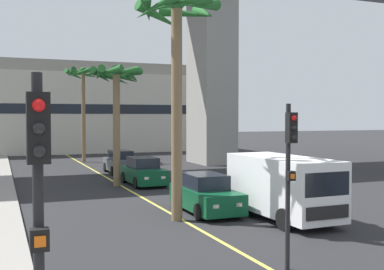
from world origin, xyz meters
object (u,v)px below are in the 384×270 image
(traffic_light_left_sidewalk_corner, at_px, (39,210))
(car_queue_front, at_px, (205,195))
(delivery_van, at_px, (283,185))
(palm_tree_far_median, at_px, (177,41))
(car_queue_third, at_px, (121,163))
(traffic_light_median_near, at_px, (290,163))
(car_queue_second, at_px, (143,172))
(palm_tree_near_median, at_px, (116,88))
(palm_tree_mid_median, at_px, (83,84))

(traffic_light_left_sidewalk_corner, bearing_deg, car_queue_front, 59.35)
(delivery_van, bearing_deg, palm_tree_far_median, 161.36)
(car_queue_third, relative_size, delivery_van, 0.78)
(delivery_van, xyz_separation_m, traffic_light_median_near, (-3.18, -5.28, 1.43))
(car_queue_second, height_order, car_queue_third, same)
(car_queue_front, relative_size, traffic_light_median_near, 0.98)
(traffic_light_left_sidewalk_corner, bearing_deg, delivery_van, 46.68)
(car_queue_third, bearing_deg, palm_tree_far_median, -95.89)
(car_queue_third, distance_m, traffic_light_left_sidewalk_corner, 28.19)
(traffic_light_left_sidewalk_corner, relative_size, traffic_light_median_near, 1.00)
(car_queue_front, bearing_deg, traffic_light_left_sidewalk_corner, -120.65)
(delivery_van, relative_size, traffic_light_left_sidewalk_corner, 1.26)
(delivery_van, height_order, traffic_light_left_sidewalk_corner, traffic_light_left_sidewalk_corner)
(car_queue_second, distance_m, traffic_light_median_near, 16.39)
(palm_tree_near_median, height_order, palm_tree_mid_median, palm_tree_mid_median)
(palm_tree_far_median, bearing_deg, delivery_van, -18.64)
(traffic_light_left_sidewalk_corner, bearing_deg, car_queue_second, 71.02)
(traffic_light_median_near, height_order, palm_tree_near_median, palm_tree_near_median)
(car_queue_front, height_order, car_queue_second, same)
(traffic_light_median_near, bearing_deg, palm_tree_mid_median, 89.96)
(car_queue_third, distance_m, palm_tree_near_median, 7.88)
(palm_tree_mid_median, bearing_deg, delivery_van, -83.14)
(car_queue_second, height_order, palm_tree_far_median, palm_tree_far_median)
(car_queue_second, xyz_separation_m, palm_tree_far_median, (-1.50, -9.69, 5.95))
(car_queue_third, height_order, traffic_light_median_near, traffic_light_median_near)
(palm_tree_far_median, bearing_deg, traffic_light_left_sidewalk_corner, -116.82)
(traffic_light_median_near, bearing_deg, delivery_van, 58.99)
(car_queue_second, bearing_deg, delivery_van, -78.28)
(palm_tree_near_median, bearing_deg, car_queue_second, -0.46)
(traffic_light_median_near, bearing_deg, car_queue_third, 87.35)
(palm_tree_mid_median, bearing_deg, traffic_light_left_sidewalk_corner, -99.94)
(car_queue_third, distance_m, palm_tree_far_median, 16.93)
(car_queue_second, height_order, palm_tree_near_median, palm_tree_near_median)
(car_queue_second, relative_size, traffic_light_median_near, 0.98)
(car_queue_front, height_order, traffic_light_median_near, traffic_light_median_near)
(palm_tree_mid_median, bearing_deg, palm_tree_near_median, -92.45)
(palm_tree_mid_median, distance_m, palm_tree_far_median, 24.96)
(palm_tree_far_median, bearing_deg, traffic_light_median_near, -84.83)
(car_queue_third, height_order, delivery_van, delivery_van)
(traffic_light_median_near, xyz_separation_m, palm_tree_far_median, (-0.59, 6.56, 3.96))
(delivery_van, relative_size, palm_tree_far_median, 0.63)
(traffic_light_left_sidewalk_corner, distance_m, traffic_light_median_near, 7.96)
(delivery_van, distance_m, palm_tree_far_median, 6.70)
(traffic_light_median_near, distance_m, palm_tree_far_median, 7.68)
(car_queue_front, bearing_deg, palm_tree_mid_median, 92.33)
(palm_tree_far_median, bearing_deg, palm_tree_mid_median, 88.58)
(traffic_light_median_near, bearing_deg, palm_tree_near_median, 92.22)
(delivery_van, height_order, palm_tree_far_median, palm_tree_far_median)
(car_queue_third, relative_size, palm_tree_mid_median, 0.51)
(delivery_van, relative_size, palm_tree_mid_median, 0.65)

